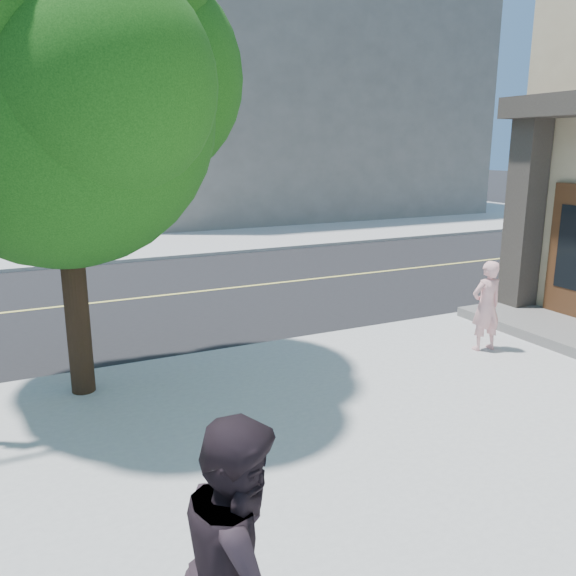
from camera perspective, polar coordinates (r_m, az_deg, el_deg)
ground at (r=9.59m, az=-26.20°, el=-9.04°), size 140.00×140.00×0.00m
road_ew at (r=13.87m, az=-26.27°, el=-2.24°), size 140.00×9.00×0.01m
sidewalk_ne at (r=33.33m, az=-2.38°, el=7.81°), size 29.00×25.00×0.12m
filler_ne at (r=34.01m, az=-2.04°, el=19.84°), size 18.00×16.00×14.00m
man_on_phone at (r=10.25m, az=18.98°, el=-1.67°), size 0.59×0.41×1.54m
pedestrian at (r=3.77m, az=-4.39°, el=-25.82°), size 1.07×1.16×1.92m
street_tree at (r=8.21m, az=-21.15°, el=19.06°), size 4.96×4.51×6.58m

